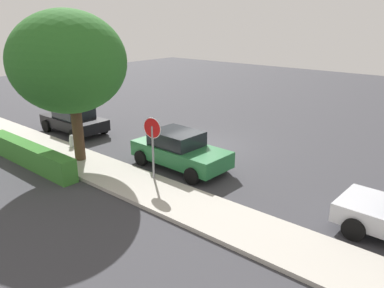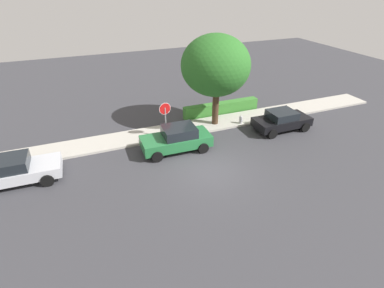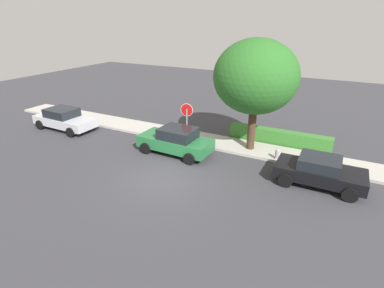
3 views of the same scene
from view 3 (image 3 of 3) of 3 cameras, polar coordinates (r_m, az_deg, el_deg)
ground_plane at (r=14.45m, az=-5.00°, el=-6.38°), size 60.00×60.00×0.00m
sidewalk_curb at (r=18.41m, az=3.27°, el=0.62°), size 32.00×2.06×0.14m
stop_sign at (r=17.72m, az=-1.00°, el=5.31°), size 0.76×0.12×2.45m
parked_car_green at (r=16.62m, az=-3.10°, el=0.66°), size 4.17×2.05×1.51m
parked_car_black at (r=14.66m, az=23.13°, el=-4.77°), size 3.84×1.96×1.35m
parked_car_silver at (r=22.11m, az=-23.14°, el=4.43°), size 4.45×2.10×1.41m
street_tree_near_corner at (r=16.46m, az=12.05°, el=12.36°), size 4.50×4.50×6.16m
fire_hydrant at (r=16.45m, az=15.90°, el=-2.00°), size 0.30×0.22×0.72m
front_yard_hedge at (r=18.52m, az=16.19°, el=1.14°), size 5.94×0.63×0.92m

